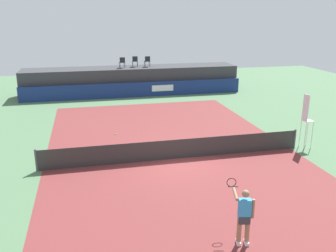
% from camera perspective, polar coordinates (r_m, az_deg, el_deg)
% --- Properties ---
extents(ground_plane, '(48.00, 48.00, 0.00)m').
position_cam_1_polar(ground_plane, '(19.83, -0.92, -1.94)').
color(ground_plane, '#4C704C').
extents(court_inner, '(12.00, 22.00, 0.00)m').
position_cam_1_polar(court_inner, '(17.10, 1.20, -5.17)').
color(court_inner, maroon).
rests_on(court_inner, ground).
extents(sponsor_wall, '(18.00, 0.22, 1.20)m').
position_cam_1_polar(sponsor_wall, '(29.67, -5.20, 5.71)').
color(sponsor_wall, navy).
rests_on(sponsor_wall, ground).
extents(spectator_platform, '(18.00, 2.80, 2.20)m').
position_cam_1_polar(spectator_platform, '(31.33, -5.71, 7.25)').
color(spectator_platform, '#38383D').
rests_on(spectator_platform, ground).
extents(spectator_chair_far_left, '(0.47, 0.47, 0.89)m').
position_cam_1_polar(spectator_chair_far_left, '(30.68, -7.25, 10.00)').
color(spectator_chair_far_left, '#1E232D').
rests_on(spectator_chair_far_left, spectator_platform).
extents(spectator_chair_left, '(0.48, 0.48, 0.89)m').
position_cam_1_polar(spectator_chair_left, '(31.28, -5.23, 10.20)').
color(spectator_chair_left, '#1E232D').
rests_on(spectator_chair_left, spectator_platform).
extents(spectator_chair_center, '(0.46, 0.46, 0.89)m').
position_cam_1_polar(spectator_chair_center, '(31.21, -3.29, 10.23)').
color(spectator_chair_center, '#1E232D').
rests_on(spectator_chair_center, spectator_platform).
extents(umpire_chair, '(0.47, 0.47, 2.76)m').
position_cam_1_polar(umpire_chair, '(19.27, 20.98, 1.25)').
color(umpire_chair, white).
rests_on(umpire_chair, ground).
extents(tennis_net, '(12.40, 0.02, 0.95)m').
position_cam_1_polar(tennis_net, '(16.92, 1.21, -3.69)').
color(tennis_net, '#2D2D2D').
rests_on(tennis_net, ground).
extents(net_post_near, '(0.10, 0.10, 1.00)m').
position_cam_1_polar(net_post_near, '(16.61, -20.09, -5.12)').
color(net_post_near, '#4C4C51').
rests_on(net_post_near, ground).
extents(net_post_far, '(0.10, 0.10, 1.00)m').
position_cam_1_polar(net_post_far, '(19.31, 19.36, -1.92)').
color(net_post_far, '#4C4C51').
rests_on(net_post_far, ground).
extents(tennis_player, '(0.56, 1.22, 1.77)m').
position_cam_1_polar(tennis_player, '(11.02, 11.87, -13.55)').
color(tennis_player, white).
rests_on(tennis_player, court_inner).
extents(tennis_ball, '(0.07, 0.07, 0.07)m').
position_cam_1_polar(tennis_ball, '(20.61, -8.28, -1.25)').
color(tennis_ball, '#D8EA33').
rests_on(tennis_ball, court_inner).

